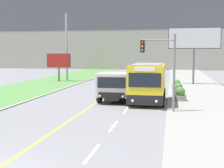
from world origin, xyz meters
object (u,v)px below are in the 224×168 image
at_px(utility_pole_far, 67,47).
at_px(traffic_light_mast, 163,62).
at_px(dump_truck, 116,86).
at_px(billboard_large, 194,40).
at_px(city_bus, 148,83).
at_px(planter_round_second, 178,89).
at_px(planter_round_near, 180,95).
at_px(billboard_small, 59,62).
at_px(car_distant, 133,78).
at_px(planter_round_third, 176,85).

relative_size(utility_pole_far, traffic_light_mast, 1.78).
xyz_separation_m(dump_truck, billboard_large, (6.93, 14.00, 4.13)).
height_order(city_bus, traffic_light_mast, traffic_light_mast).
distance_m(city_bus, traffic_light_mast, 4.11).
bearing_deg(planter_round_second, billboard_large, 78.55).
bearing_deg(planter_round_near, utility_pole_far, 133.79).
xyz_separation_m(dump_truck, traffic_light_mast, (3.79, -4.01, 2.08)).
bearing_deg(dump_truck, utility_pole_far, 121.09).
bearing_deg(billboard_large, dump_truck, -116.33).
bearing_deg(traffic_light_mast, dump_truck, 133.41).
distance_m(dump_truck, billboard_small, 18.34).
relative_size(utility_pole_far, planter_round_second, 8.66).
relative_size(billboard_large, planter_round_second, 6.48).
distance_m(car_distant, planter_round_second, 10.99).
xyz_separation_m(car_distant, billboard_large, (7.31, 0.01, 4.66)).
bearing_deg(billboard_large, traffic_light_mast, -99.88).
relative_size(traffic_light_mast, planter_round_third, 4.84).
bearing_deg(dump_truck, city_bus, -11.44).
distance_m(dump_truck, planter_round_near, 5.14).
bearing_deg(billboard_small, utility_pole_far, 57.60).
distance_m(utility_pole_far, billboard_large, 16.82).
relative_size(city_bus, utility_pole_far, 0.61).
bearing_deg(utility_pole_far, car_distant, -13.00).
bearing_deg(planter_round_third, billboard_small, 155.71).
xyz_separation_m(billboard_large, planter_round_second, (-1.94, -9.60, -4.80)).
relative_size(car_distant, planter_round_third, 4.06).
xyz_separation_m(dump_truck, car_distant, (-0.38, 13.99, -0.52)).
relative_size(dump_truck, billboard_large, 0.98).
distance_m(billboard_large, billboard_small, 17.64).
relative_size(traffic_light_mast, billboard_large, 0.75).
relative_size(city_bus, planter_round_third, 5.23).
bearing_deg(traffic_light_mast, planter_round_third, 84.89).
distance_m(dump_truck, billboard_large, 16.15).
xyz_separation_m(city_bus, utility_pole_far, (-12.27, 16.66, 3.08)).
bearing_deg(utility_pole_far, billboard_small, -122.40).
xyz_separation_m(city_bus, dump_truck, (-2.53, 0.51, -0.33)).
relative_size(traffic_light_mast, planter_round_second, 4.85).
bearing_deg(planter_round_third, billboard_large, 70.91).
distance_m(utility_pole_far, planter_round_near, 21.74).
bearing_deg(billboard_small, traffic_light_mast, -53.08).
bearing_deg(billboard_large, planter_round_near, -98.09).
relative_size(billboard_large, planter_round_third, 6.46).
xyz_separation_m(city_bus, planter_round_second, (2.45, 4.91, -1.00)).
relative_size(city_bus, billboard_large, 0.81).
relative_size(billboard_small, planter_round_near, 3.39).
height_order(city_bus, billboard_small, billboard_small).
relative_size(utility_pole_far, planter_round_third, 8.63).
distance_m(billboard_large, planter_round_near, 14.23).
distance_m(traffic_light_mast, planter_round_third, 12.42).
xyz_separation_m(utility_pole_far, billboard_small, (-0.74, -1.17, -1.96)).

